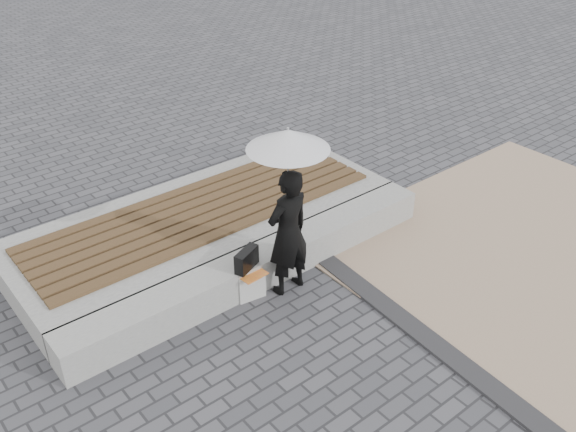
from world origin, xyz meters
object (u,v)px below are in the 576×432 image
object	(u,v)px
parasol	(288,139)
handbag	(247,259)
canvas_tote	(250,285)
woman	(288,233)
seating_ledge	(259,266)

from	to	relation	value
parasol	handbag	distance (m)	1.48
canvas_tote	parasol	bearing A→B (deg)	-8.36
woman	handbag	size ratio (longest dim) A/B	4.59
handbag	canvas_tote	distance (m)	0.35
handbag	parasol	bearing A→B (deg)	-43.58
woman	canvas_tote	xyz separation A→B (m)	(-0.44, 0.14, -0.61)
seating_ledge	canvas_tote	size ratio (longest dim) A/B	14.34
parasol	canvas_tote	size ratio (longest dim) A/B	3.24
woman	parasol	distance (m)	1.14
woman	canvas_tote	bearing A→B (deg)	-20.23
handbag	seating_ledge	bearing A→B (deg)	7.60
woman	handbag	xyz separation A→B (m)	(-0.46, 0.18, -0.26)
canvas_tote	handbag	bearing A→B (deg)	117.05
woman	parasol	world-z (taller)	parasol
handbag	woman	bearing A→B (deg)	-43.58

